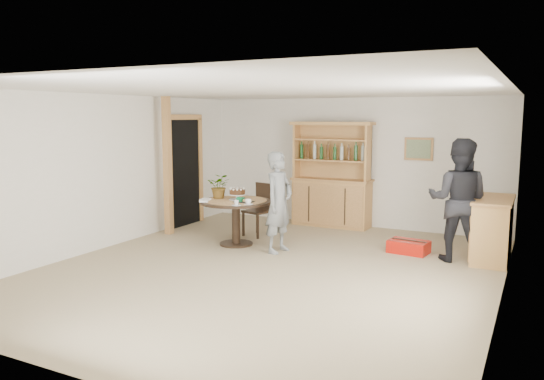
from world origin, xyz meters
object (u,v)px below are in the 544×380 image
(sideboard, at_px, (493,229))
(dining_chair, at_px, (260,206))
(adult_person, at_px, (458,200))
(hutch, at_px, (332,191))
(dining_table, at_px, (236,209))
(teen_boy, at_px, (279,202))
(red_suitcase, at_px, (409,247))

(sideboard, height_order, dining_chair, dining_chair)
(dining_chair, bearing_deg, sideboard, 17.05)
(dining_chair, height_order, adult_person, adult_person)
(dining_chair, bearing_deg, hutch, 73.08)
(dining_table, height_order, dining_chair, dining_chair)
(teen_boy, distance_m, adult_person, 2.70)
(dining_table, bearing_deg, hutch, 68.12)
(dining_chair, bearing_deg, dining_table, -76.17)
(dining_chair, xyz_separation_m, teen_boy, (0.83, -0.93, 0.27))
(adult_person, bearing_deg, dining_chair, -3.51)
(dining_chair, bearing_deg, adult_person, 12.35)
(sideboard, bearing_deg, dining_chair, -178.24)
(teen_boy, relative_size, adult_person, 0.87)
(dining_table, relative_size, teen_boy, 0.75)
(teen_boy, bearing_deg, hutch, 6.75)
(dining_chair, distance_m, teen_boy, 1.27)
(hutch, distance_m, dining_chair, 1.62)
(sideboard, relative_size, dining_table, 1.05)
(dining_table, xyz_separation_m, red_suitcase, (2.72, 0.77, -0.50))
(sideboard, bearing_deg, hutch, 157.79)
(hutch, height_order, adult_person, hutch)
(dining_chair, height_order, teen_boy, teen_boy)
(red_suitcase, bearing_deg, teen_boy, -147.49)
(adult_person, relative_size, red_suitcase, 2.83)
(adult_person, distance_m, red_suitcase, 1.10)
(adult_person, height_order, red_suitcase, adult_person)
(hutch, distance_m, dining_table, 2.36)
(red_suitcase, bearing_deg, hutch, 149.86)
(sideboard, xyz_separation_m, dining_chair, (-3.90, -0.12, 0.06))
(hutch, bearing_deg, red_suitcase, -37.56)
(adult_person, bearing_deg, red_suitcase, -10.20)
(hutch, bearing_deg, teen_boy, -90.72)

